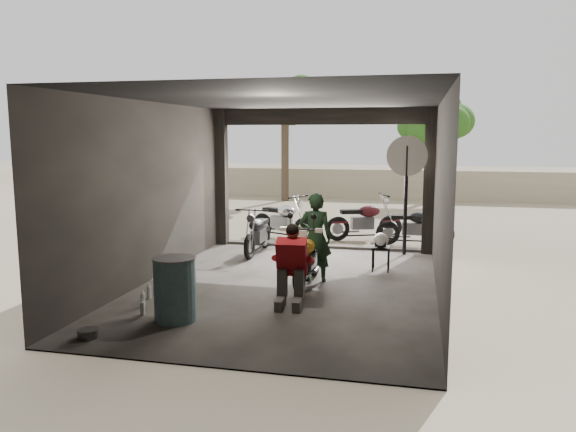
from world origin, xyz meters
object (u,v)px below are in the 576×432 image
at_px(rider, 315,238).
at_px(mechanic, 291,267).
at_px(outside_bike_c, 415,223).
at_px(oil_drum, 175,290).
at_px(sign_post, 406,174).
at_px(outside_bike_b, 364,217).
at_px(stool, 381,251).
at_px(left_bike, 258,230).
at_px(outside_bike_a, 283,217).
at_px(main_bike, 308,253).
at_px(helmet, 381,240).

xyz_separation_m(rider, mechanic, (-0.11, -1.48, -0.20)).
height_order(outside_bike_c, oil_drum, outside_bike_c).
height_order(rider, sign_post, sign_post).
xyz_separation_m(outside_bike_b, stool, (0.62, -3.20, -0.16)).
relative_size(outside_bike_b, outside_bike_c, 1.07).
relative_size(outside_bike_c, stool, 3.25).
distance_m(left_bike, outside_bike_a, 1.89).
bearing_deg(outside_bike_c, mechanic, 157.63).
bearing_deg(outside_bike_a, left_bike, -158.27).
distance_m(main_bike, left_bike, 2.71).
distance_m(left_bike, stool, 2.95).
bearing_deg(left_bike, main_bike, -54.57).
height_order(left_bike, mechanic, mechanic).
xyz_separation_m(outside_bike_c, helmet, (-0.63, -2.80, 0.09)).
relative_size(rider, mechanic, 1.33).
height_order(main_bike, sign_post, sign_post).
bearing_deg(helmet, outside_bike_c, 59.60).
bearing_deg(mechanic, outside_bike_b, 79.27).
xyz_separation_m(outside_bike_b, oil_drum, (-2.01, -6.80, -0.12)).
relative_size(outside_bike_b, oil_drum, 1.87).
relative_size(mechanic, sign_post, 0.47).
distance_m(outside_bike_b, outside_bike_c, 1.32).
bearing_deg(main_bike, outside_bike_c, 66.89).
relative_size(left_bike, oil_drum, 1.71).
distance_m(main_bike, rider, 0.32).
bearing_deg(helmet, stool, 63.90).
xyz_separation_m(stool, sign_post, (0.41, 1.60, 1.36)).
bearing_deg(oil_drum, mechanic, 37.42).
xyz_separation_m(mechanic, sign_post, (1.62, 4.11, 1.17)).
height_order(outside_bike_a, helmet, outside_bike_a).
xyz_separation_m(main_bike, stool, (1.20, 1.18, -0.13)).
height_order(main_bike, outside_bike_b, outside_bike_b).
relative_size(left_bike, outside_bike_b, 0.92).
bearing_deg(sign_post, outside_bike_a, 135.04).
bearing_deg(oil_drum, sign_post, 59.68).
bearing_deg(sign_post, left_bike, 168.53).
height_order(left_bike, helmet, left_bike).
bearing_deg(main_bike, helmet, 45.29).
xyz_separation_m(outside_bike_b, helmet, (0.61, -3.24, 0.05)).
bearing_deg(outside_bike_b, stool, 169.35).
distance_m(left_bike, sign_post, 3.45).
bearing_deg(outside_bike_a, helmet, -113.11).
height_order(main_bike, mechanic, mechanic).
height_order(helmet, oil_drum, oil_drum).
bearing_deg(left_bike, outside_bike_b, 45.68).
height_order(rider, stool, rider).
bearing_deg(helmet, sign_post, 58.10).
xyz_separation_m(main_bike, left_bike, (-1.55, 2.22, -0.02)).
distance_m(main_bike, oil_drum, 2.81).
relative_size(outside_bike_a, sign_post, 0.64).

